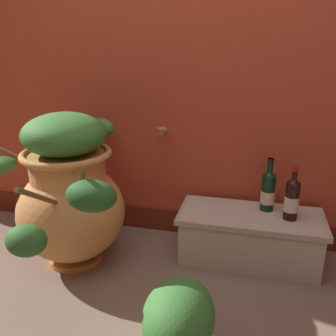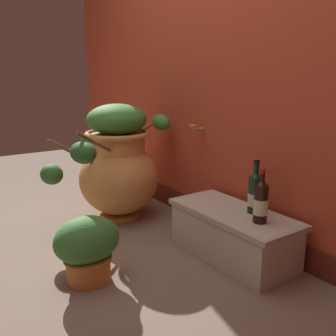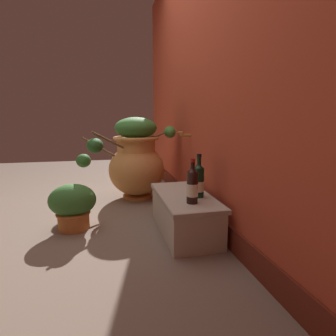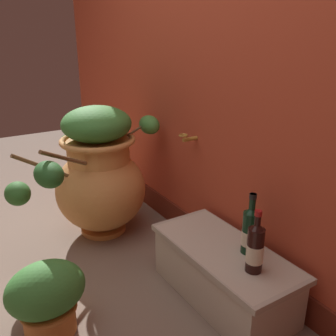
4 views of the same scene
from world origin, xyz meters
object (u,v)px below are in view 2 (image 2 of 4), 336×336
at_px(wine_bottle_left, 261,201).
at_px(potted_shrub, 87,247).
at_px(terracotta_urn, 117,164).
at_px(wine_bottle_middle, 255,192).

bearing_deg(wine_bottle_left, potted_shrub, -118.64).
relative_size(terracotta_urn, wine_bottle_middle, 3.31).
relative_size(wine_bottle_left, wine_bottle_middle, 0.97).
bearing_deg(potted_shrub, wine_bottle_middle, 70.34).
xyz_separation_m(terracotta_urn, wine_bottle_middle, (1.07, 0.34, -0.00)).
bearing_deg(potted_shrub, wine_bottle_left, 61.36).
bearing_deg(terracotta_urn, wine_bottle_middle, 17.58).
relative_size(terracotta_urn, potted_shrub, 2.89).
bearing_deg(terracotta_urn, wine_bottle_left, 11.89).
relative_size(wine_bottle_middle, potted_shrub, 0.87).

